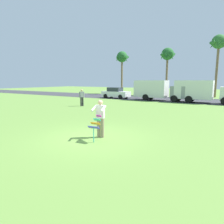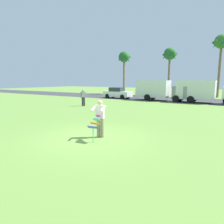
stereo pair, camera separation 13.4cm
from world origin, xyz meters
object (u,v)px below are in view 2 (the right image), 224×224
person_kite_flyer (100,117)px  parked_truck_grey_van (159,90)px  kite_held (95,124)px  parked_car_white (117,93)px  palm_tree_left_near (124,59)px  palm_tree_centre_far (221,44)px  palm_tree_right_near (170,56)px  parked_truck_white_box (203,91)px  person_walker_near (83,97)px

person_kite_flyer → parked_truck_grey_van: (-3.67, 18.08, 0.46)m
kite_held → parked_car_white: bearing=118.6°
parked_car_white → palm_tree_left_near: (-4.42, 9.79, 6.09)m
palm_tree_centre_far → palm_tree_left_near: bearing=179.4°
palm_tree_right_near → parked_truck_white_box: bearing=-54.3°
kite_held → parked_car_white: (-10.19, 18.69, 0.02)m
person_kite_flyer → person_walker_near: 11.72m
kite_held → person_walker_near: (-8.40, 8.96, 0.18)m
parked_car_white → person_kite_flyer: bearing=-61.0°
palm_tree_right_near → palm_tree_centre_far: bearing=-2.9°
kite_held → parked_truck_white_box: bearing=85.4°
person_kite_flyer → parked_truck_white_box: bearing=84.7°
palm_tree_right_near → person_walker_near: size_ratio=4.75×
palm_tree_left_near → palm_tree_centre_far: size_ratio=0.88×
parked_car_white → palm_tree_centre_far: palm_tree_centre_far is taller
kite_held → palm_tree_centre_far: 29.28m
parked_truck_grey_van → parked_truck_white_box: bearing=0.0°
person_kite_flyer → palm_tree_right_near: (-5.50, 28.08, 5.88)m
palm_tree_centre_far → person_walker_near: size_ratio=5.45×
parked_truck_grey_van → palm_tree_centre_far: 13.08m
kite_held → parked_truck_white_box: (1.51, 18.69, 0.66)m
parked_car_white → parked_truck_grey_van: (6.35, -0.00, 0.64)m
palm_tree_centre_far → palm_tree_right_near: bearing=177.1°
parked_car_white → palm_tree_left_near: 12.35m
palm_tree_right_near → person_walker_near: 20.78m
palm_tree_left_near → palm_tree_right_near: palm_tree_left_near is taller
person_walker_near → parked_car_white: bearing=100.4°
kite_held → palm_tree_left_near: 32.59m
kite_held → palm_tree_right_near: size_ratio=0.14×
parked_truck_grey_van → palm_tree_left_near: 15.54m
parked_truck_white_box → person_walker_near: size_ratio=3.89×
person_kite_flyer → palm_tree_left_near: 31.94m
palm_tree_left_near → person_walker_near: (6.21, -19.53, -5.93)m
palm_tree_right_near → person_walker_near: bearing=-97.9°
person_kite_flyer → palm_tree_centre_far: size_ratio=0.18×
parked_truck_grey_van → palm_tree_left_near: (-10.77, 9.79, 5.45)m
palm_tree_right_near → palm_tree_centre_far: palm_tree_centre_far is taller
parked_truck_white_box → palm_tree_centre_far: (0.66, 9.61, 6.53)m
kite_held → palm_tree_left_near: size_ratio=0.14×
palm_tree_left_near → person_walker_near: bearing=-72.3°
parked_car_white → parked_truck_white_box: 11.72m
parked_truck_white_box → parked_truck_grey_van: bearing=-180.0°
parked_truck_grey_van → parked_truck_white_box: size_ratio=1.00×
palm_tree_centre_far → parked_truck_grey_van: bearing=-122.0°
palm_tree_left_near → palm_tree_right_near: size_ratio=1.00×
parked_car_white → person_walker_near: person_walker_near is taller
person_kite_flyer → person_walker_near: same height
parked_car_white → palm_tree_centre_far: bearing=37.9°
parked_truck_white_box → kite_held: bearing=-94.6°
palm_tree_right_near → palm_tree_left_near: bearing=-178.7°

